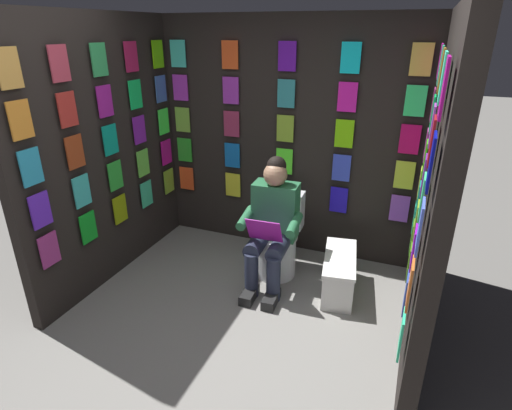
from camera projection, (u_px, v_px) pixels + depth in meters
ground_plane at (189, 378)px, 2.83m from camera, size 30.00×30.00×0.00m
display_wall_back at (287, 140)px, 4.16m from camera, size 2.75×0.14×2.34m
display_wall_left at (434, 195)px, 2.77m from camera, size 0.14×2.05×2.34m
display_wall_right at (105, 153)px, 3.71m from camera, size 0.14×2.05×2.34m
toilet at (278, 240)px, 3.98m from camera, size 0.41×0.56×0.77m
person_reading at (272, 224)px, 3.67m from camera, size 0.54×0.70×1.19m
comic_longbox_near at (339, 273)px, 3.71m from camera, size 0.38×0.74×0.35m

